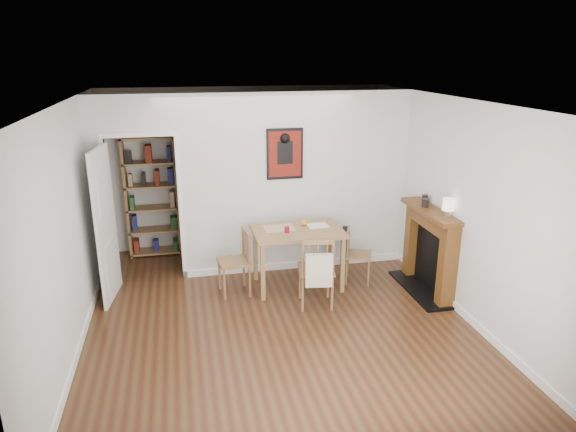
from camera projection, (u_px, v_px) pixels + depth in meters
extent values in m
plane|color=#4C3118|center=(276.00, 314.00, 6.38)|extent=(5.20, 5.20, 0.00)
plane|color=silver|center=(245.00, 168.00, 8.40)|extent=(4.50, 0.00, 4.50)
plane|color=silver|center=(345.00, 326.00, 3.56)|extent=(4.50, 0.00, 4.50)
plane|color=silver|center=(70.00, 228.00, 5.53)|extent=(0.00, 5.20, 5.20)
plane|color=silver|center=(451.00, 203.00, 6.43)|extent=(0.00, 5.20, 5.20)
plane|color=silver|center=(274.00, 101.00, 5.58)|extent=(5.20, 5.20, 0.00)
cube|color=silver|center=(296.00, 183.00, 7.40)|extent=(3.35, 0.10, 2.60)
cube|color=silver|center=(99.00, 194.00, 6.86)|extent=(0.25, 0.10, 2.60)
cube|color=silver|center=(137.00, 115.00, 6.66)|extent=(0.90, 0.10, 0.55)
cube|color=white|center=(109.00, 213.00, 6.96)|extent=(0.06, 0.14, 2.05)
cube|color=white|center=(181.00, 209.00, 7.15)|extent=(0.06, 0.14, 2.05)
cube|color=white|center=(296.00, 265.00, 7.72)|extent=(3.35, 0.02, 0.10)
cube|color=white|center=(76.00, 359.00, 5.35)|extent=(0.02, 4.00, 0.10)
cube|color=white|center=(465.00, 315.00, 6.25)|extent=(0.02, 4.00, 0.10)
cube|color=white|center=(106.00, 226.00, 6.53)|extent=(0.15, 0.80, 2.00)
cube|color=black|center=(285.00, 154.00, 7.16)|extent=(0.52, 0.02, 0.72)
cube|color=maroon|center=(285.00, 154.00, 7.15)|extent=(0.46, 0.00, 0.64)
cube|color=#9A6D48|center=(298.00, 231.00, 6.91)|extent=(1.21, 0.77, 0.04)
cube|color=#9A6D48|center=(263.00, 272.00, 6.63)|extent=(0.06, 0.06, 0.78)
cube|color=#9A6D48|center=(342.00, 265.00, 6.85)|extent=(0.06, 0.06, 0.78)
cube|color=#9A6D48|center=(255.00, 254.00, 7.23)|extent=(0.06, 0.06, 0.78)
cube|color=#9A6D48|center=(329.00, 248.00, 7.44)|extent=(0.06, 0.06, 0.78)
cube|color=black|center=(344.00, 244.00, 7.16)|extent=(0.21, 0.33, 0.41)
cube|color=beige|center=(319.00, 269.00, 6.21)|extent=(0.34, 0.16, 0.41)
cube|color=#9A6D48|center=(127.00, 198.00, 7.94)|extent=(0.04, 0.32, 1.92)
cube|color=#9A6D48|center=(177.00, 195.00, 8.09)|extent=(0.04, 0.32, 1.92)
cube|color=#9A6D48|center=(157.00, 251.00, 8.30)|extent=(0.81, 0.32, 0.03)
cube|color=#9A6D48|center=(153.00, 208.00, 8.08)|extent=(0.81, 0.32, 0.03)
cube|color=#9A6D48|center=(147.00, 138.00, 7.74)|extent=(0.81, 0.32, 0.03)
cube|color=maroon|center=(152.00, 196.00, 8.02)|extent=(0.71, 0.26, 0.26)
cube|color=brown|center=(448.00, 267.00, 6.41)|extent=(0.20, 0.16, 1.10)
cube|color=brown|center=(413.00, 240.00, 7.33)|extent=(0.20, 0.16, 1.10)
cube|color=brown|center=(431.00, 211.00, 6.69)|extent=(0.30, 1.21, 0.06)
cube|color=brown|center=(432.00, 220.00, 6.74)|extent=(0.20, 0.85, 0.20)
cube|color=black|center=(433.00, 259.00, 6.92)|extent=(0.08, 0.81, 0.88)
cube|color=black|center=(422.00, 289.00, 7.02)|extent=(0.45, 1.25, 0.03)
cylinder|color=maroon|center=(287.00, 229.00, 6.79)|extent=(0.07, 0.07, 0.09)
sphere|color=#FF980D|center=(304.00, 223.00, 7.06)|extent=(0.08, 0.08, 0.08)
cube|color=beige|center=(279.00, 228.00, 6.96)|extent=(0.41, 0.31, 0.00)
cube|color=white|center=(317.00, 226.00, 7.05)|extent=(0.29, 0.22, 0.01)
cylinder|color=silver|center=(448.00, 213.00, 6.35)|extent=(0.07, 0.07, 0.08)
cylinder|color=white|center=(448.00, 204.00, 6.31)|extent=(0.15, 0.15, 0.15)
cylinder|color=black|center=(425.00, 203.00, 6.75)|extent=(0.09, 0.09, 0.11)
cylinder|color=black|center=(425.00, 199.00, 6.96)|extent=(0.08, 0.08, 0.10)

